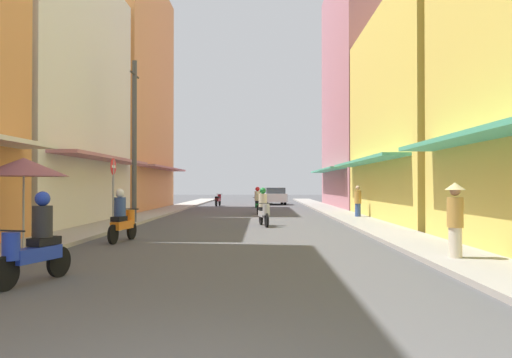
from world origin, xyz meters
TOP-DOWN VIEW (x-y plane):
  - ground_plane at (0.00, 21.70)m, footprint 113.07×113.07m
  - sidewalk_left at (-5.27, 21.70)m, footprint 1.84×59.39m
  - sidewalk_right at (5.27, 21.70)m, footprint 1.84×59.39m
  - building_left_mid at (-9.18, 16.57)m, footprint 7.05×10.60m
  - building_left_far at (-9.18, 28.52)m, footprint 7.05×11.75m
  - building_right_mid at (9.18, 19.16)m, footprint 7.05×12.67m
  - building_right_far at (9.18, 32.60)m, footprint 7.05×13.55m
  - motorbike_orange at (-3.29, 10.52)m, footprint 0.58×1.80m
  - motorbike_green at (0.58, 24.35)m, footprint 0.55×1.81m
  - motorbike_silver at (0.92, 16.08)m, footprint 0.60×1.79m
  - motorbike_maroon at (-2.67, 34.74)m, footprint 0.55×1.81m
  - motorbike_blue at (-3.04, 4.49)m, footprint 0.71×1.76m
  - parked_car at (1.93, 37.83)m, footprint 2.02×4.20m
  - pedestrian_midway at (5.61, 20.26)m, footprint 0.34×0.34m
  - pedestrian_crossing at (5.04, 6.74)m, footprint 0.44×0.44m
  - vendor_umbrella at (-4.95, 7.90)m, footprint 2.09×2.09m
  - utility_pole at (-4.59, 16.71)m, footprint 0.20×1.20m
  - street_sign_no_entry at (-4.49, 13.49)m, footprint 0.07×0.60m

SIDE VIEW (x-z plane):
  - ground_plane at x=0.00m, z-range 0.00..0.00m
  - sidewalk_left at x=-5.27m, z-range 0.00..0.12m
  - sidewalk_right at x=5.27m, z-range 0.00..0.12m
  - motorbike_maroon at x=-2.67m, z-range 0.02..0.99m
  - motorbike_orange at x=-3.29m, z-range -0.09..1.49m
  - motorbike_green at x=0.58m, z-range -0.09..1.49m
  - motorbike_silver at x=0.92m, z-range -0.09..1.49m
  - motorbike_blue at x=-3.04m, z-range -0.09..1.49m
  - parked_car at x=1.93m, z-range 0.01..1.46m
  - pedestrian_midway at x=5.61m, z-range 0.00..1.66m
  - pedestrian_crossing at x=5.04m, z-range 0.11..1.85m
  - street_sign_no_entry at x=-4.49m, z-range 0.39..3.04m
  - vendor_umbrella at x=-4.95m, z-range 0.95..3.30m
  - utility_pole at x=-4.59m, z-range 0.08..7.08m
  - building_right_mid at x=9.18m, z-range 0.00..9.88m
  - building_left_mid at x=-9.18m, z-range 0.00..11.17m
  - building_left_far at x=-9.18m, z-range -0.01..15.69m
  - building_right_far at x=9.18m, z-range -0.01..17.73m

